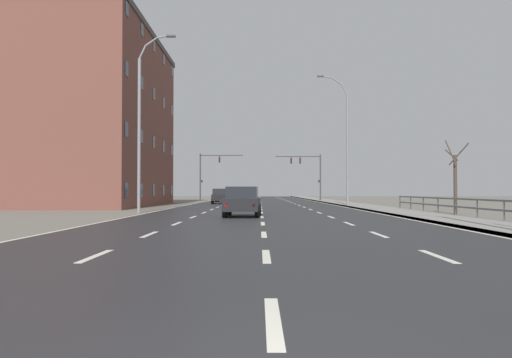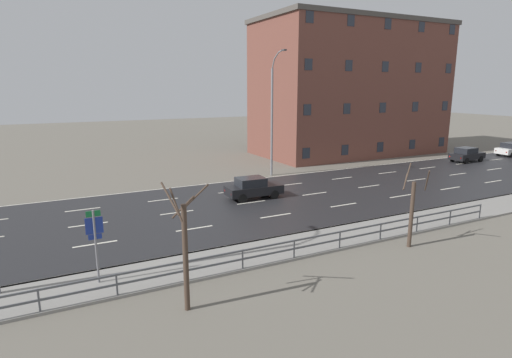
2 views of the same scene
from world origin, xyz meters
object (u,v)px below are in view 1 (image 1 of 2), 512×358
at_px(traffic_signal_left, 208,169).
at_px(brick_building, 91,119).
at_px(traffic_signal_right, 309,169).
at_px(car_mid_centre, 224,195).
at_px(car_distant, 220,196).
at_px(street_lamp_left_bank, 141,125).
at_px(car_near_right, 242,201).
at_px(street_lamp_midground, 345,142).

xyz_separation_m(traffic_signal_left, brick_building, (-8.52, -21.94, 3.66)).
bearing_deg(traffic_signal_right, car_mid_centre, -149.99).
bearing_deg(traffic_signal_right, brick_building, -134.77).
distance_m(traffic_signal_left, car_distant, 15.22).
xyz_separation_m(street_lamp_left_bank, car_near_right, (6.45, -5.19, -4.65)).
height_order(car_distant, brick_building, brick_building).
bearing_deg(car_mid_centre, street_lamp_midground, -53.48).
bearing_deg(traffic_signal_left, car_mid_centre, -68.59).
xyz_separation_m(street_lamp_left_bank, traffic_signal_right, (13.86, 37.09, -1.19)).
height_order(street_lamp_left_bank, car_near_right, street_lamp_left_bank).
bearing_deg(car_near_right, car_distant, 98.56).
height_order(street_lamp_left_bank, car_mid_centre, street_lamp_left_bank).
xyz_separation_m(traffic_signal_right, brick_building, (-21.76, -21.94, 3.57)).
relative_size(car_mid_centre, brick_building, 0.18).
bearing_deg(car_near_right, traffic_signal_left, 99.86).
relative_size(street_lamp_left_bank, car_mid_centre, 2.67).
distance_m(traffic_signal_right, car_near_right, 43.06).
bearing_deg(car_near_right, brick_building, 127.21).
relative_size(traffic_signal_right, car_near_right, 1.47).
xyz_separation_m(street_lamp_midground, brick_building, (-22.80, 1.37, 2.20)).
distance_m(street_lamp_midground, car_distant, 15.30).
height_order(street_lamp_midground, street_lamp_left_bank, street_lamp_midground).
distance_m(street_lamp_midground, car_mid_centre, 21.32).
bearing_deg(street_lamp_midground, brick_building, 176.56).
distance_m(car_distant, car_mid_centre, 8.37).
bearing_deg(brick_building, traffic_signal_left, 68.78).
height_order(car_near_right, car_mid_centre, same).
relative_size(traffic_signal_left, car_mid_centre, 1.51).
xyz_separation_m(traffic_signal_right, car_distant, (-10.59, -14.60, -3.45)).
height_order(street_lamp_left_bank, traffic_signal_left, street_lamp_left_bank).
distance_m(traffic_signal_left, car_mid_centre, 7.50).
bearing_deg(car_near_right, car_mid_centre, 97.37).
height_order(traffic_signal_left, car_mid_centre, traffic_signal_left).
bearing_deg(street_lamp_midground, traffic_signal_right, 92.55).
height_order(car_mid_centre, brick_building, brick_building).
distance_m(car_near_right, brick_building, 25.86).
bearing_deg(car_distant, street_lamp_midground, -40.23).
bearing_deg(street_lamp_midground, traffic_signal_left, 121.48).
xyz_separation_m(traffic_signal_right, car_near_right, (-7.41, -42.28, -3.45)).
distance_m(traffic_signal_left, brick_building, 23.82).
bearing_deg(brick_building, traffic_signal_right, 45.23).
relative_size(street_lamp_midground, car_mid_centre, 2.78).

